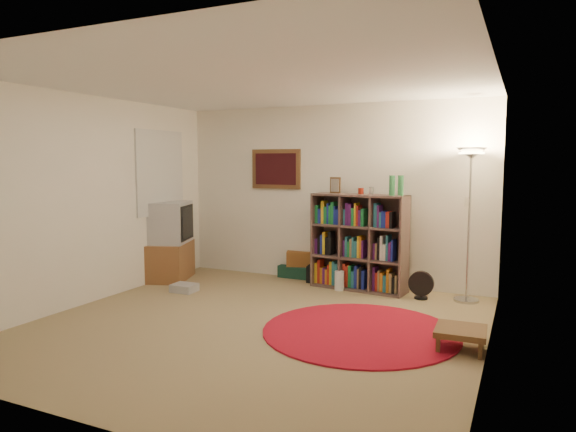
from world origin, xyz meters
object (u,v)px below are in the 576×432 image
floor_lamp (471,174)px  suitcase (299,271)px  floor_fan (421,285)px  side_table (461,332)px  tv_stand (169,242)px  bookshelf (358,243)px

floor_lamp → suitcase: 2.84m
floor_fan → suitcase: 1.95m
side_table → tv_stand: bearing=164.1°
floor_fan → suitcase: (-1.88, 0.51, -0.09)m
floor_lamp → side_table: size_ratio=4.10×
suitcase → floor_fan: bearing=-14.5°
tv_stand → suitcase: 1.95m
floor_fan → suitcase: size_ratio=0.64×
suitcase → bookshelf: bearing=-18.3°
bookshelf → tv_stand: (-2.66, -0.58, -0.07)m
tv_stand → side_table: 4.37m
floor_fan → side_table: (0.65, -1.61, -0.01)m
bookshelf → side_table: 2.38m
bookshelf → suitcase: bearing=167.6°
side_table → suitcase: bearing=140.0°
bookshelf → floor_lamp: size_ratio=0.82×
floor_lamp → tv_stand: (-4.06, -0.55, -1.01)m
floor_fan → suitcase: bearing=164.9°
floor_lamp → side_table: floor_lamp is taller
bookshelf → suitcase: 1.19m
floor_lamp → tv_stand: floor_lamp is taller
floor_fan → side_table: bearing=-67.9°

